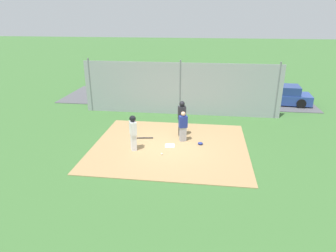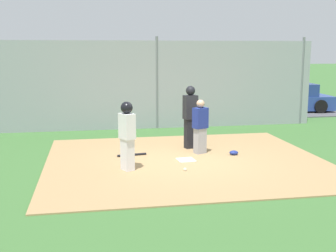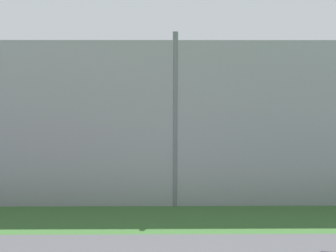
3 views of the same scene
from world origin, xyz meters
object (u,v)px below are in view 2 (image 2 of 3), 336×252
runner (127,131)px  baseball_bat (132,155)px  baseball (185,169)px  parked_car_dark (64,101)px  parked_car_blue (286,99)px  umpire (190,115)px  home_plate (186,160)px  parked_car_red (204,97)px  catcher (200,126)px  catcher_mask (234,153)px

runner → baseball_bat: runner is taller
baseball → parked_car_dark: 10.60m
parked_car_blue → parked_car_dark: same height
umpire → parked_car_blue: bearing=123.1°
home_plate → parked_car_red: bearing=-107.5°
umpire → parked_car_blue: size_ratio=0.42×
parked_car_blue → catcher: bearing=55.7°
runner → baseball: size_ratio=22.39×
parked_car_blue → parked_car_dark: (10.15, -0.97, 0.00)m
baseball_bat → parked_car_red: parked_car_red is taller
umpire → baseball: umpire is taller
runner → catcher_mask: runner is taller
baseball_bat → parked_car_dark: bearing=95.9°
home_plate → parked_car_blue: parked_car_blue is taller
parked_car_red → parked_car_dark: same height
catcher → parked_car_blue: catcher is taller
runner → baseball: 1.65m
baseball_bat → catcher: bearing=-9.9°
baseball → runner: bearing=-13.5°
runner → parked_car_dark: (1.98, -9.73, -0.36)m
baseball → parked_car_red: (-3.24, -10.48, 0.55)m
catcher → runner: (2.13, 1.34, 0.17)m
baseball_bat → parked_car_red: bearing=54.8°
umpire → baseball: 2.61m
parked_car_blue → parked_car_red: size_ratio=0.99×
baseball_bat → catcher_mask: catcher_mask is taller
parked_car_red → parked_car_dark: size_ratio=1.00×
umpire → runner: umpire is taller
runner → parked_car_blue: (-8.18, -8.76, -0.36)m
catcher → runner: bearing=-82.0°
parked_car_blue → runner: bearing=51.8°
home_plate → catcher_mask: bearing=-166.7°
umpire → runner: (2.01, 2.02, -0.02)m
catcher → umpire: (0.12, -0.69, 0.20)m
catcher_mask → baseball: size_ratio=3.24×
umpire → parked_car_dark: umpire is taller
umpire → parked_car_dark: size_ratio=0.42×
home_plate → parked_car_dark: 9.77m
parked_car_blue → catcher_mask: bearing=61.2°
umpire → parked_car_blue: (-6.17, -6.74, -0.39)m
runner → parked_car_dark: bearing=74.5°
baseball → parked_car_blue: 11.38m
home_plate → parked_car_blue: 10.47m
baseball → catcher: bearing=-115.5°
runner → parked_car_blue: runner is taller
baseball_bat → umpire: bearing=11.3°
runner → parked_car_red: (-4.58, -10.16, -0.36)m
catcher → home_plate: bearing=-63.0°
runner → baseball_bat: size_ratio=2.05×
home_plate → catcher_mask: catcher_mask is taller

